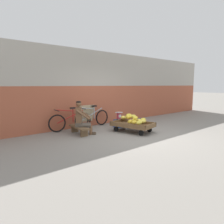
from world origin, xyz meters
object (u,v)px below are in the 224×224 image
Objects in this scene: shopping_bag at (126,126)px; bicycle_far_left at (92,118)px; low_bench at (79,128)px; banana_cart at (133,125)px; bicycle_near_left at (70,121)px; plastic_crate at (119,123)px; weighing_scale at (119,116)px; vendor_seated at (81,118)px; sign_board at (86,116)px.

bicycle_far_left is at bearing 122.27° from shopping_bag.
low_bench is at bearing -144.91° from bicycle_far_left.
banana_cart is 6.65× the size of shopping_bag.
bicycle_near_left is 2.10m from shopping_bag.
plastic_crate is 0.30m from weighing_scale.
sign_board is (0.81, 0.99, -0.13)m from vendor_seated.
bicycle_near_left reaches higher than banana_cart.
banana_cart is 1.84m from vendor_seated.
weighing_scale is 0.18× the size of bicycle_far_left.
vendor_seated is 0.69× the size of bicycle_far_left.
plastic_crate is at bearing 83.28° from shopping_bag.
sign_board is 3.67× the size of shopping_bag.
sign_board reaches higher than bicycle_near_left.
vendor_seated is 4.75× the size of shopping_bag.
bicycle_far_left is (-0.59, 1.68, 0.11)m from banana_cart.
bicycle_near_left is (0.06, 0.70, 0.15)m from low_bench.
vendor_seated is at bearing -177.12° from weighing_scale.
weighing_scale is at bearing 2.88° from vendor_seated.
bicycle_far_left reaches higher than low_bench.
plastic_crate is 0.22× the size of bicycle_near_left.
shopping_bag is (0.75, -1.18, -0.23)m from bicycle_far_left.
shopping_bag is (-0.06, -0.47, -0.03)m from plastic_crate.
shopping_bag is (0.93, -1.37, -0.32)m from sign_board.
low_bench is at bearing 166.50° from shopping_bag.
vendor_seated reaches higher than plastic_crate.
vendor_seated is at bearing -177.09° from plastic_crate.
bicycle_near_left is 1.88× the size of sign_board.
vendor_seated reaches higher than low_bench.
bicycle_near_left is 1.00× the size of bicycle_far_left.
sign_board is at bearing 46.78° from low_bench.
bicycle_near_left is at bearing 85.14° from low_bench.
banana_cart is 2.28m from bicycle_near_left.
banana_cart is 0.54m from shopping_bag.
weighing_scale is at bearing -90.00° from plastic_crate.
vendor_seated is 0.69× the size of bicycle_near_left.
shopping_bag is (-0.06, -0.47, -0.33)m from weighing_scale.
banana_cart is at bearing -102.64° from weighing_scale.
banana_cart is 5.32× the size of weighing_scale.
weighing_scale is at bearing -41.49° from bicycle_far_left.
low_bench is 1.87m from plastic_crate.
weighing_scale is (0.22, 0.97, 0.21)m from banana_cart.
vendor_seated is at bearing -89.13° from bicycle_near_left.
vendor_seated is 3.17× the size of plastic_crate.
low_bench is 1.28× the size of sign_board.
bicycle_far_left reaches higher than weighing_scale.
bicycle_far_left is at bearing 138.56° from plastic_crate.
plastic_crate is (1.87, 0.04, -0.05)m from low_bench.
shopping_bag is at bearing -32.83° from bicycle_near_left.
low_bench is 1.87m from shopping_bag.
sign_board reaches higher than bicycle_far_left.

